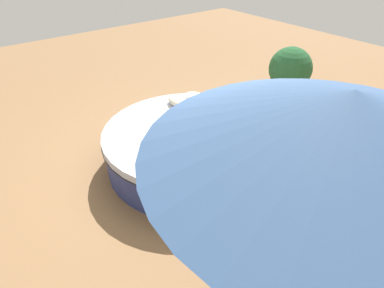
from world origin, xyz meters
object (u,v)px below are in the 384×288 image
(throw_pillow_1, at_px, (228,107))
(planter, at_px, (290,73))
(patio_chair, at_px, (384,220))
(round_bed, at_px, (192,147))
(throw_pillow_2, at_px, (214,101))
(throw_pillow_4, at_px, (180,102))
(throw_pillow_3, at_px, (197,100))
(throw_pillow_0, at_px, (241,113))
(patio_umbrella, at_px, (345,126))

(throw_pillow_1, height_order, planter, planter)
(patio_chair, distance_m, planter, 3.85)
(round_bed, relative_size, throw_pillow_2, 5.07)
(planter, bearing_deg, round_bed, -80.16)
(throw_pillow_4, xyz_separation_m, patio_chair, (3.31, 0.11, -0.10))
(throw_pillow_3, bearing_deg, throw_pillow_0, 19.50)
(throw_pillow_2, xyz_separation_m, patio_umbrella, (2.95, -1.66, 1.45))
(throw_pillow_3, relative_size, throw_pillow_4, 1.08)
(patio_umbrella, distance_m, planter, 4.99)
(throw_pillow_1, bearing_deg, throw_pillow_2, -174.50)
(round_bed, distance_m, throw_pillow_0, 0.90)
(throw_pillow_1, relative_size, throw_pillow_3, 0.78)
(round_bed, xyz_separation_m, throw_pillow_2, (-0.39, 0.77, 0.37))
(throw_pillow_0, relative_size, throw_pillow_3, 0.85)
(planter, bearing_deg, throw_pillow_2, -87.40)
(throw_pillow_1, relative_size, patio_chair, 0.43)
(round_bed, xyz_separation_m, planter, (-0.48, 2.78, 0.34))
(throw_pillow_3, xyz_separation_m, throw_pillow_4, (-0.17, -0.21, -0.03))
(patio_umbrella, bearing_deg, round_bed, 160.75)
(throw_pillow_0, distance_m, throw_pillow_3, 0.79)
(throw_pillow_0, bearing_deg, throw_pillow_3, -160.50)
(throw_pillow_1, distance_m, patio_umbrella, 3.47)
(patio_chair, bearing_deg, round_bed, -77.05)
(patio_chair, bearing_deg, throw_pillow_0, -95.38)
(throw_pillow_2, xyz_separation_m, patio_chair, (2.96, -0.32, -0.11))
(round_bed, xyz_separation_m, throw_pillow_4, (-0.74, 0.33, 0.36))
(patio_chair, bearing_deg, throw_pillow_3, -88.64)
(throw_pillow_0, relative_size, planter, 0.40)
(throw_pillow_3, distance_m, planter, 2.24)
(planter, bearing_deg, throw_pillow_1, -79.25)
(throw_pillow_3, height_order, patio_umbrella, patio_umbrella)
(round_bed, height_order, throw_pillow_2, throw_pillow_2)
(patio_chair, height_order, patio_umbrella, patio_umbrella)
(patio_chair, bearing_deg, throw_pillow_2, -93.05)
(round_bed, xyz_separation_m, throw_pillow_0, (0.17, 0.80, 0.37))
(throw_pillow_0, height_order, patio_chair, patio_chair)
(throw_pillow_4, bearing_deg, planter, 83.94)
(throw_pillow_4, bearing_deg, round_bed, -24.11)
(round_bed, bearing_deg, planter, 99.84)
(throw_pillow_1, bearing_deg, throw_pillow_0, 2.25)
(round_bed, xyz_separation_m, throw_pillow_1, (-0.11, 0.79, 0.37))
(throw_pillow_2, bearing_deg, throw_pillow_0, 3.91)
(throw_pillow_4, distance_m, patio_chair, 3.32)
(patio_chair, bearing_deg, patio_umbrella, 2.61)
(throw_pillow_2, relative_size, planter, 0.45)
(patio_chair, xyz_separation_m, patio_umbrella, (-0.01, -1.34, 1.55))
(throw_pillow_2, height_order, patio_umbrella, patio_umbrella)
(throw_pillow_2, bearing_deg, throw_pillow_1, 5.50)
(round_bed, distance_m, throw_pillow_1, 0.88)
(throw_pillow_2, xyz_separation_m, planter, (-0.09, 2.01, -0.03))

